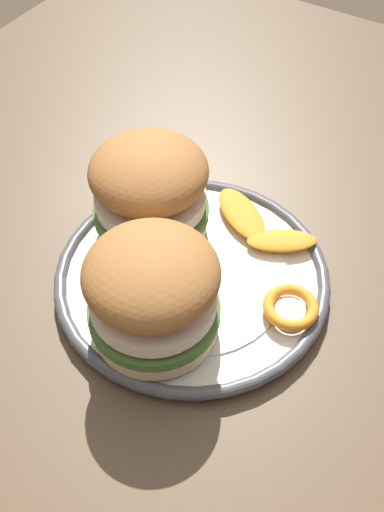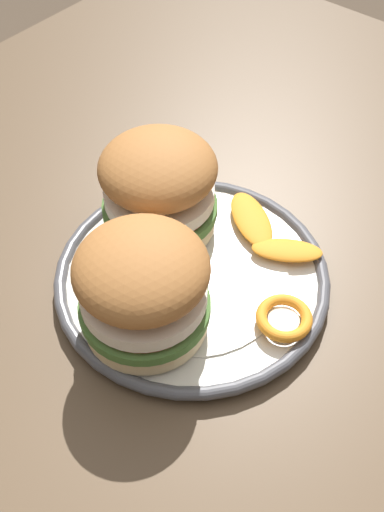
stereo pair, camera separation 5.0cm
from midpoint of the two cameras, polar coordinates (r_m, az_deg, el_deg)
name	(u,v)px [view 2 (the right image)]	position (r m, az deg, el deg)	size (l,w,h in m)	color
dining_table	(200,337)	(0.68, 2.91, -7.66)	(1.11, 0.99, 0.73)	brown
dinner_plate	(192,277)	(0.58, 2.46, -2.07)	(0.26, 0.26, 0.02)	silver
sandwich_half_left	(145,288)	(0.50, -1.56, -3.15)	(0.16, 0.16, 0.10)	beige
sandwich_half_right	(159,186)	(0.58, -0.65, 6.39)	(0.16, 0.16, 0.10)	beige
orange_peel_curled	(284,318)	(0.55, 11.18, -5.89)	(0.07, 0.07, 0.01)	orange
orange_peel_strip_long	(287,250)	(0.60, 11.24, 0.40)	(0.06, 0.07, 0.01)	orange
orange_peel_strip_short	(255,221)	(0.62, 8.22, 3.12)	(0.07, 0.09, 0.01)	orange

